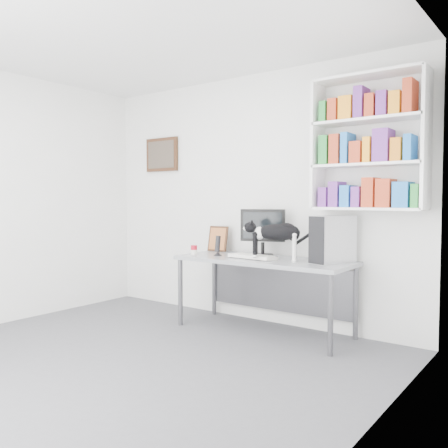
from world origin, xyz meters
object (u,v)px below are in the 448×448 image
object	(u,v)px
soup_can	(194,250)
monitor	(263,232)
speaker	(218,245)
leaning_print	(218,238)
desk	(263,295)
cat	(276,242)
keyboard	(252,257)
bookshelf	(368,143)
pc_tower	(333,239)

from	to	relation	value
soup_can	monitor	bearing A→B (deg)	27.49
speaker	leaning_print	bearing A→B (deg)	124.40
desk	cat	world-z (taller)	cat
keyboard	speaker	distance (m)	0.44
bookshelf	pc_tower	world-z (taller)	bookshelf
monitor	speaker	size ratio (longest dim) A/B	2.29
desk	keyboard	world-z (taller)	keyboard
leaning_print	cat	xyz separation A→B (m)	(0.97, -0.35, 0.04)
cat	desk	bearing A→B (deg)	126.91
leaning_print	keyboard	bearing A→B (deg)	-30.02
speaker	leaning_print	distance (m)	0.41
bookshelf	keyboard	world-z (taller)	bookshelf
monitor	pc_tower	distance (m)	0.81
desk	pc_tower	bearing A→B (deg)	8.85
monitor	speaker	world-z (taller)	monitor
leaning_print	speaker	bearing A→B (deg)	-58.14
pc_tower	leaning_print	size ratio (longest dim) A/B	1.48
bookshelf	speaker	size ratio (longest dim) A/B	5.69
keyboard	bookshelf	bearing A→B (deg)	21.90
desk	pc_tower	size ratio (longest dim) A/B	4.05
cat	leaning_print	bearing A→B (deg)	134.61
leaning_print	soup_can	size ratio (longest dim) A/B	2.96
speaker	soup_can	bearing A→B (deg)	-164.16
speaker	leaning_print	xyz separation A→B (m)	(-0.24, 0.32, 0.04)
monitor	keyboard	size ratio (longest dim) A/B	1.01
leaning_print	soup_can	distance (m)	0.42
desk	cat	distance (m)	0.61
keyboard	pc_tower	xyz separation A→B (m)	(0.77, 0.19, 0.20)
desk	cat	bearing A→B (deg)	-28.33
keyboard	cat	bearing A→B (deg)	-1.85
desk	cat	xyz separation A→B (m)	(0.21, -0.11, 0.56)
pc_tower	speaker	distance (m)	1.22
leaning_print	cat	bearing A→B (deg)	-24.96
keyboard	leaning_print	xyz separation A→B (m)	(-0.67, 0.31, 0.13)
soup_can	cat	size ratio (longest dim) A/B	0.17
monitor	desk	bearing A→B (deg)	-75.66
speaker	bookshelf	bearing A→B (deg)	9.77
desk	soup_can	distance (m)	0.89
speaker	cat	size ratio (longest dim) A/B	0.36
leaning_print	pc_tower	bearing A→B (deg)	-10.00
desk	keyboard	size ratio (longest dim) A/B	3.62
bookshelf	speaker	distance (m)	1.81
keyboard	cat	world-z (taller)	cat
monitor	leaning_print	bearing A→B (deg)	153.90
bookshelf	keyboard	bearing A→B (deg)	-163.51
pc_tower	speaker	bearing A→B (deg)	-153.06
keyboard	cat	size ratio (longest dim) A/B	0.82
bookshelf	speaker	xyz separation A→B (m)	(-1.48, -0.32, -1.00)
keyboard	pc_tower	distance (m)	0.82
monitor	cat	world-z (taller)	monitor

